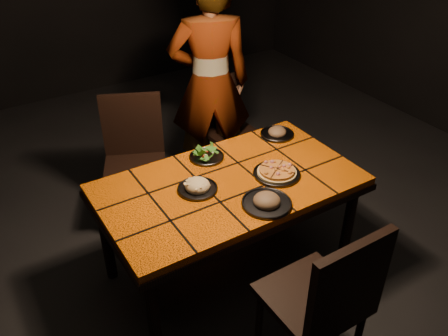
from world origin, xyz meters
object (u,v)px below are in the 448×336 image
plate_pasta (198,187)px  chair_far_left (134,152)px  chair_far_right (227,122)px  diner (210,84)px  chair_near (327,298)px  plate_pizza (277,172)px  dining_table (229,192)px

plate_pasta → chair_far_left: bearing=93.6°
chair_far_right → diner: size_ratio=0.49×
chair_far_left → diner: 0.83m
chair_near → plate_pizza: size_ratio=3.02×
dining_table → chair_far_right: bearing=58.4°
chair_near → plate_pizza: bearing=-110.4°
diner → plate_pizza: bearing=102.3°
dining_table → chair_far_left: bearing=106.3°
plate_pizza → plate_pasta: 0.52m
plate_pasta → diner: bearing=56.0°
plate_pizza → chair_far_right: bearing=72.9°
chair_far_right → plate_pasta: 1.36m
diner → plate_pasta: 1.24m
chair_far_left → plate_pizza: size_ratio=2.89×
dining_table → plate_pasta: 0.24m
dining_table → chair_far_left: chair_far_left is taller
dining_table → chair_far_right: size_ratio=1.81×
diner → plate_pizza: diner is taller
dining_table → plate_pizza: plate_pizza is taller
chair_near → plate_pasta: (-0.20, 0.95, 0.18)m
dining_table → diner: size_ratio=0.89×
chair_near → plate_pasta: 0.99m
chair_near → plate_pasta: bearing=-78.5°
dining_table → diner: (0.48, 1.05, 0.24)m
chair_near → diner: diner is taller
dining_table → chair_far_left: size_ratio=1.63×
dining_table → chair_near: bearing=-90.8°
diner → plate_pizza: 1.17m
chair_far_right → plate_pasta: bearing=-132.7°
diner → chair_far_left: bearing=31.6°
chair_far_right → diner: diner is taller
plate_pizza → plate_pasta: plate_pasta is taller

